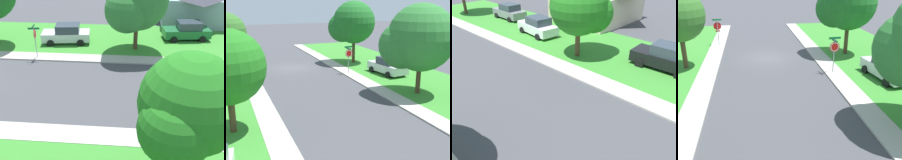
# 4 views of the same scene
# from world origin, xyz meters

# --- Properties ---
(ground_plane) EXTENTS (120.00, 120.00, 0.00)m
(ground_plane) POSITION_xyz_m (0.00, 0.00, 0.00)
(ground_plane) COLOR #424247
(sidewalk_east) EXTENTS (1.40, 56.00, 0.10)m
(sidewalk_east) POSITION_xyz_m (4.70, 12.00, 0.05)
(sidewalk_east) COLOR #ADA89E
(sidewalk_east) RESTS_ON ground
(sidewalk_west) EXTENTS (1.40, 56.00, 0.10)m
(sidewalk_west) POSITION_xyz_m (-4.70, 12.00, 0.05)
(sidewalk_west) COLOR #ADA89E
(sidewalk_west) RESTS_ON ground
(stop_sign_near_corner) EXTENTS (0.91, 0.91, 2.77)m
(stop_sign_near_corner) POSITION_xyz_m (4.57, -4.88, 1.88)
(stop_sign_near_corner) COLOR #9E9EA3
(stop_sign_near_corner) RESTS_ON ground
(stop_sign_far_corner) EXTENTS (0.92, 0.92, 2.77)m
(stop_sign_far_corner) POSITION_xyz_m (-4.60, 4.67, 1.89)
(stop_sign_far_corner) COLOR #9E9EA3
(stop_sign_far_corner) RESTS_ON ground
(car_silver_behind_trees) EXTENTS (2.42, 4.48, 1.76)m
(car_silver_behind_trees) POSITION_xyz_m (-8.01, 6.37, 0.87)
(car_silver_behind_trees) COLOR silver
(car_silver_behind_trees) RESTS_ON ground
(tree_across_right) EXTENTS (5.13, 4.77, 7.05)m
(tree_across_right) POSITION_xyz_m (-6.97, -0.14, 4.51)
(tree_across_right) COLOR #4C3823
(tree_across_right) RESTS_ON ground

